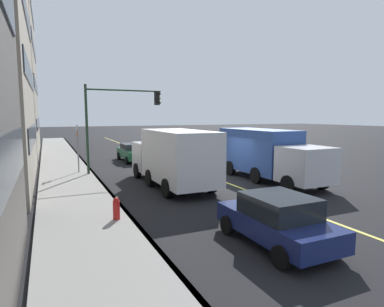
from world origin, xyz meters
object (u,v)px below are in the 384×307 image
(traffic_light_mast, at_px, (117,113))
(street_sign_post, at_px, (78,146))
(truck_white, at_px, (173,156))
(car_navy, at_px, (277,219))
(car_green, at_px, (133,152))
(truck_blue, at_px, (267,153))
(fire_hydrant, at_px, (116,211))

(traffic_light_mast, bearing_deg, street_sign_post, 69.94)
(truck_white, bearing_deg, traffic_light_mast, 21.06)
(traffic_light_mast, xyz_separation_m, street_sign_post, (0.88, 2.40, -2.09))
(car_navy, distance_m, car_green, 18.88)
(truck_white, xyz_separation_m, traffic_light_mast, (4.91, 1.89, 2.33))
(car_green, xyz_separation_m, street_sign_post, (-4.51, 4.67, 1.09))
(car_navy, distance_m, traffic_light_mast, 13.98)
(truck_white, xyz_separation_m, truck_blue, (-0.77, -5.58, -0.03))
(car_green, height_order, street_sign_post, street_sign_post)
(traffic_light_mast, bearing_deg, truck_blue, -127.26)
(car_green, xyz_separation_m, truck_blue, (-11.07, -5.20, 0.82))
(truck_white, height_order, traffic_light_mast, traffic_light_mast)
(car_green, height_order, truck_white, truck_white)
(car_green, distance_m, fire_hydrant, 15.68)
(car_navy, relative_size, truck_blue, 0.50)
(fire_hydrant, bearing_deg, truck_white, -39.95)
(traffic_light_mast, bearing_deg, fire_hydrant, 167.77)
(truck_white, distance_m, fire_hydrant, 6.31)
(truck_white, relative_size, truck_blue, 0.98)
(car_green, xyz_separation_m, truck_white, (-10.30, 0.38, 0.84))
(street_sign_post, bearing_deg, fire_hydrant, -178.35)
(car_navy, xyz_separation_m, car_green, (18.88, -0.47, 0.00))
(car_navy, bearing_deg, truck_white, -0.58)
(truck_white, distance_m, street_sign_post, 7.21)
(car_navy, relative_size, car_green, 0.85)
(car_navy, height_order, street_sign_post, street_sign_post)
(car_navy, bearing_deg, fire_hydrant, 45.58)
(car_navy, xyz_separation_m, truck_blue, (7.81, -5.67, 0.82))
(car_navy, xyz_separation_m, traffic_light_mast, (13.49, 1.80, 3.18))
(truck_blue, relative_size, traffic_light_mast, 1.38)
(car_navy, distance_m, truck_blue, 9.68)
(car_navy, bearing_deg, car_green, -1.43)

